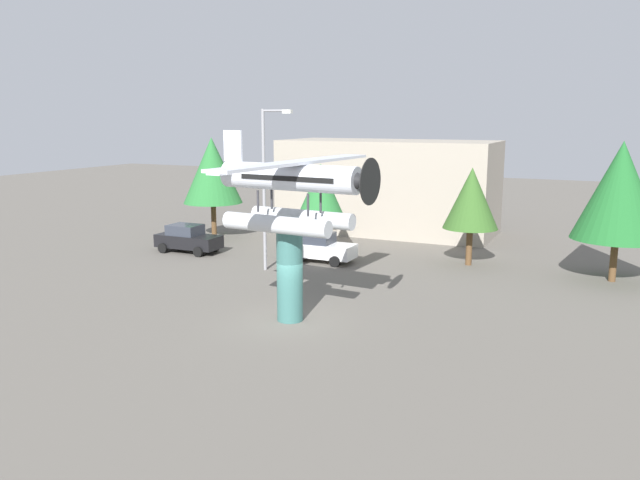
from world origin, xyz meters
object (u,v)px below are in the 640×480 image
car_near_black (188,239)px  car_mid_white (319,247)px  tree_east (321,190)px  tree_center_back (471,198)px  display_pedestal (290,275)px  storefront_building (388,186)px  floatplane_monument (292,189)px  tree_far_east (620,191)px  tree_west (212,171)px  streetlight_primary (267,180)px

car_near_black → car_mid_white: same height
tree_east → tree_center_back: bearing=9.3°
display_pedestal → storefront_building: bearing=98.4°
floatplane_monument → car_near_black: bearing=147.6°
storefront_building → tree_far_east: tree_far_east is taller
display_pedestal → tree_far_east: size_ratio=0.54×
car_near_black → tree_center_back: bearing=13.2°
display_pedestal → floatplane_monument: floatplane_monument is taller
floatplane_monument → tree_east: 12.84m
tree_west → floatplane_monument: bearing=-46.2°
floatplane_monument → car_mid_white: size_ratio=2.49×
streetlight_primary → storefront_building: 14.84m
streetlight_primary → car_mid_white: bearing=61.9°
streetlight_primary → storefront_building: size_ratio=0.57×
floatplane_monument → storefront_building: 22.37m
display_pedestal → floatplane_monument: bearing=-5.0°
storefront_building → tree_far_east: 18.08m
car_mid_white → tree_far_east: bearing=8.2°
floatplane_monument → tree_east: size_ratio=1.83×
streetlight_primary → tree_far_east: 18.38m
tree_west → tree_center_back: 18.21m
floatplane_monument → tree_center_back: bearing=76.3°
display_pedestal → tree_center_back: bearing=70.8°
tree_west → tree_center_back: tree_west is taller
storefront_building → tree_east: 10.06m
tree_far_east → floatplane_monument: bearing=-133.5°
display_pedestal → tree_center_back: (4.68, 13.44, 1.94)m
tree_far_east → car_near_black: bearing=-172.2°
display_pedestal → car_mid_white: bearing=108.7°
car_near_black → tree_center_back: size_ratio=0.74×
car_mid_white → storefront_building: size_ratio=0.27×
floatplane_monument → car_near_black: 16.30m
display_pedestal → floatplane_monument: (0.13, -0.01, 3.62)m
tree_far_east → tree_center_back: bearing=175.4°
display_pedestal → tree_far_east: (12.30, 12.83, 2.80)m
tree_far_east → display_pedestal: bearing=-133.8°
streetlight_primary → storefront_building: streetlight_primary is taller
floatplane_monument → storefront_building: bearing=103.7°
display_pedestal → tree_east: tree_east is taller
display_pedestal → tree_west: bearing=133.6°
display_pedestal → car_near_black: display_pedestal is taller
car_mid_white → tree_far_east: (15.87, 2.28, 3.88)m
display_pedestal → car_mid_white: display_pedestal is taller
display_pedestal → tree_far_east: bearing=46.2°
display_pedestal → tree_east: 12.87m
display_pedestal → streetlight_primary: size_ratio=0.44×
storefront_building → tree_west: tree_west is taller
car_near_black → tree_east: bearing=17.3°
car_mid_white → tree_east: tree_east is taller
storefront_building → tree_center_back: bearing=-47.3°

